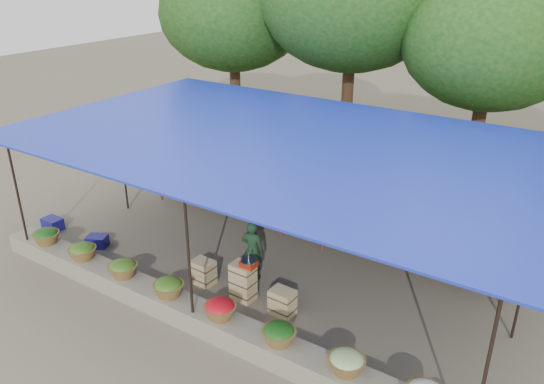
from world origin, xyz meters
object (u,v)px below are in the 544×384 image
Objects in this scene: crate_counter at (242,284)px; blue_crate_back at (53,224)px; blue_crate_front at (97,241)px; weighing_scale at (249,263)px; vendor_seated at (252,250)px.

crate_counter is 4.94× the size of blue_crate_back.
weighing_scale is at bearing -21.13° from blue_crate_front.
blue_crate_front is 1.60m from blue_crate_back.
blue_crate_back is (-5.76, -0.21, -0.70)m from weighing_scale.
vendor_seated reaches higher than blue_crate_back.
weighing_scale reaches higher than crate_counter.
blue_crate_back is at bearing -2.18° from vendor_seated.
vendor_seated reaches higher than blue_crate_front.
weighing_scale is 4.22m from blue_crate_front.
vendor_seated is (-0.26, 0.73, 0.33)m from crate_counter.
blue_crate_front is 0.93× the size of blue_crate_back.
weighing_scale is 5.80m from blue_crate_back.
blue_crate_front is at bearing 2.36° from blue_crate_back.
blue_crate_front is at bearing 1.64° from vendor_seated.
vendor_seated is 3.87m from blue_crate_front.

